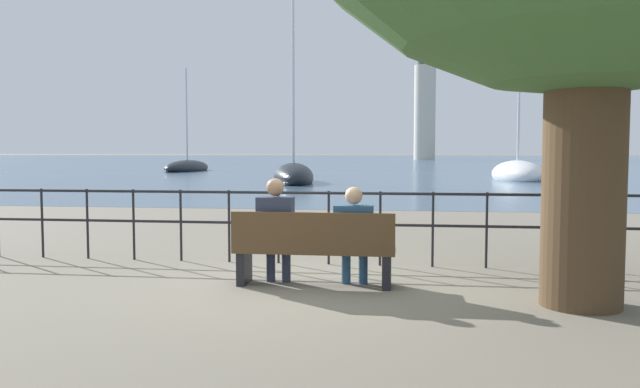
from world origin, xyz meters
The scene contains 10 objects.
ground_plane centered at (0.00, 0.00, 0.00)m, with size 1000.00×1000.00×0.00m, color gray.
harbor_water centered at (0.00, 159.74, 0.00)m, with size 600.00×300.00×0.01m.
park_bench centered at (0.00, -0.06, 0.44)m, with size 1.93×0.45×0.90m.
seated_person_left centered at (-0.47, 0.01, 0.71)m, with size 0.43×0.35×1.29m.
seated_person_right centered at (0.47, 0.01, 0.66)m, with size 0.46×0.35×1.19m.
promenade_railing centered at (0.00, 1.43, 0.69)m, with size 13.19×0.04×1.05m.
sailboat_0 centered at (7.46, 29.27, 0.36)m, with size 3.45×5.43×9.06m.
sailboat_1 centered at (-17.13, 43.43, 0.29)m, with size 2.41×8.47×9.05m.
sailboat_3 centered at (-4.69, 24.84, 0.33)m, with size 3.42×7.35×10.03m.
harbor_lighthouse centered at (5.13, 121.79, 10.86)m, with size 4.32×4.32×23.35m.
Camera 1 is at (1.06, -7.33, 1.60)m, focal length 35.00 mm.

